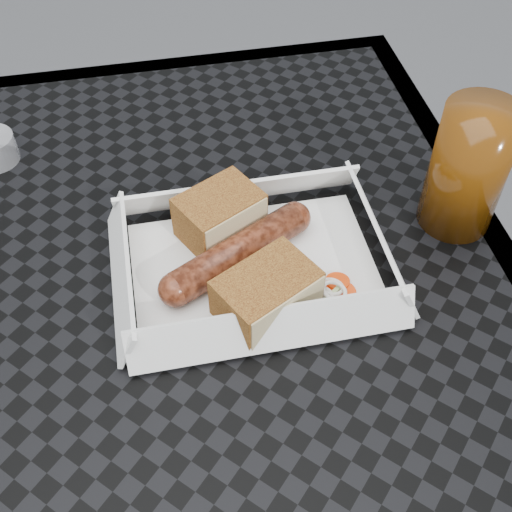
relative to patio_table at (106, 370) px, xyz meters
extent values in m
cube|color=black|center=(0.00, 0.00, 0.07)|extent=(0.80, 0.80, 0.01)
cube|color=black|center=(0.00, 0.39, 0.06)|extent=(0.80, 0.03, 0.03)
cube|color=black|center=(0.39, 0.00, 0.06)|extent=(0.03, 0.80, 0.03)
cylinder|color=black|center=(0.35, 0.35, -0.30)|extent=(0.03, 0.03, 0.73)
cube|color=white|center=(0.15, 0.03, 0.08)|extent=(0.22, 0.15, 0.00)
cylinder|color=maroon|center=(0.14, 0.04, 0.10)|extent=(0.13, 0.09, 0.03)
sphere|color=maroon|center=(0.20, 0.07, 0.10)|extent=(0.03, 0.03, 0.03)
sphere|color=maroon|center=(0.08, 0.01, 0.10)|extent=(0.03, 0.03, 0.03)
cube|color=brown|center=(0.13, 0.08, 0.10)|extent=(0.09, 0.08, 0.05)
cube|color=brown|center=(0.15, -0.02, 0.10)|extent=(0.10, 0.09, 0.04)
cylinder|color=#EC3E0A|center=(0.20, -0.01, 0.08)|extent=(0.02, 0.02, 0.00)
torus|color=white|center=(0.21, -0.02, 0.08)|extent=(0.02, 0.02, 0.00)
cube|color=#B2D17F|center=(0.21, -0.01, 0.08)|extent=(0.02, 0.02, 0.00)
cylinder|color=#4F2706|center=(0.35, 0.06, 0.14)|extent=(0.07, 0.07, 0.13)
camera|label=1|loc=(0.08, -0.34, 0.53)|focal=45.00mm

